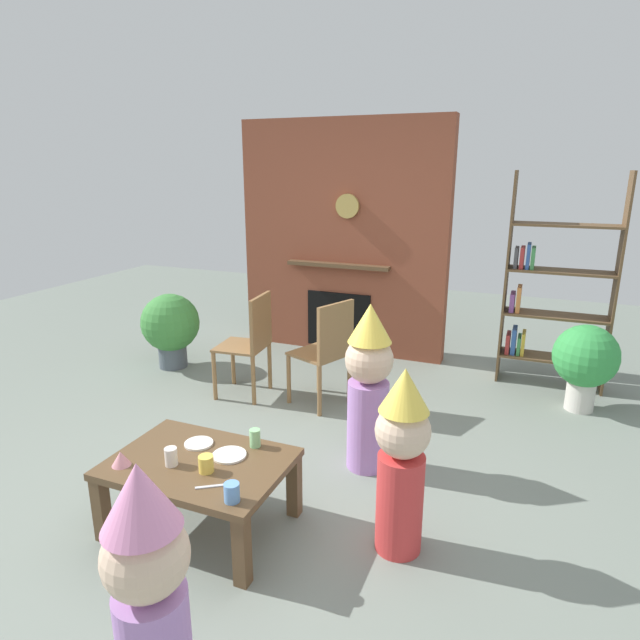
{
  "coord_description": "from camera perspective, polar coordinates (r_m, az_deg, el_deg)",
  "views": [
    {
      "loc": [
        1.41,
        -2.66,
        1.93
      ],
      "look_at": [
        0.15,
        0.4,
        0.98
      ],
      "focal_mm": 30.09,
      "sensor_mm": 36.0,
      "label": 1
    }
  ],
  "objects": [
    {
      "name": "ground_plane",
      "position": [
        3.57,
        -4.88,
        -16.76
      ],
      "size": [
        12.0,
        12.0,
        0.0
      ],
      "primitive_type": "plane",
      "color": "gray"
    },
    {
      "name": "brick_fireplace_feature",
      "position": [
        5.64,
        2.4,
        8.48
      ],
      "size": [
        2.2,
        0.28,
        2.4
      ],
      "color": "brown",
      "rests_on": "ground_plane"
    },
    {
      "name": "bookshelf",
      "position": [
        5.17,
        23.15,
        2.81
      ],
      "size": [
        0.9,
        0.28,
        1.9
      ],
      "color": "brown",
      "rests_on": "ground_plane"
    },
    {
      "name": "coffee_table",
      "position": [
        3.08,
        -12.69,
        -15.41
      ],
      "size": [
        0.94,
        0.67,
        0.41
      ],
      "color": "brown",
      "rests_on": "ground_plane"
    },
    {
      "name": "paper_cup_near_left",
      "position": [
        2.92,
        -12.02,
        -14.73
      ],
      "size": [
        0.08,
        0.08,
        0.09
      ],
      "primitive_type": "cylinder",
      "color": "#F2CC4C",
      "rests_on": "coffee_table"
    },
    {
      "name": "paper_cup_near_right",
      "position": [
        2.68,
        -9.36,
        -17.64
      ],
      "size": [
        0.08,
        0.08,
        0.09
      ],
      "primitive_type": "cylinder",
      "color": "#669EE0",
      "rests_on": "coffee_table"
    },
    {
      "name": "paper_cup_center",
      "position": [
        3.02,
        -15.56,
        -13.83
      ],
      "size": [
        0.07,
        0.07,
        0.1
      ],
      "primitive_type": "cylinder",
      "color": "silver",
      "rests_on": "coffee_table"
    },
    {
      "name": "paper_cup_far_left",
      "position": [
        3.1,
        -6.93,
        -12.35
      ],
      "size": [
        0.06,
        0.06,
        0.1
      ],
      "primitive_type": "cylinder",
      "color": "#8CD18C",
      "rests_on": "coffee_table"
    },
    {
      "name": "paper_plate_front",
      "position": [
        3.2,
        -12.77,
        -12.68
      ],
      "size": [
        0.16,
        0.16,
        0.01
      ],
      "primitive_type": "cylinder",
      "color": "white",
      "rests_on": "coffee_table"
    },
    {
      "name": "paper_plate_rear",
      "position": [
        3.05,
        -9.62,
        -13.97
      ],
      "size": [
        0.19,
        0.19,
        0.01
      ],
      "primitive_type": "cylinder",
      "color": "white",
      "rests_on": "coffee_table"
    },
    {
      "name": "birthday_cake_slice",
      "position": [
        3.1,
        -20.41,
        -13.63
      ],
      "size": [
        0.1,
        0.1,
        0.08
      ],
      "primitive_type": "cone",
      "color": "pink",
      "rests_on": "coffee_table"
    },
    {
      "name": "table_fork",
      "position": [
        2.82,
        -11.56,
        -16.95
      ],
      "size": [
        0.13,
        0.1,
        0.01
      ],
      "primitive_type": "cube",
      "rotation": [
        0.0,
        0.0,
        0.59
      ],
      "color": "silver",
      "rests_on": "coffee_table"
    },
    {
      "name": "child_with_cone_hat",
      "position": [
        2.09,
        -17.65,
        -26.05
      ],
      "size": [
        0.29,
        0.29,
        1.05
      ],
      "rotation": [
        0.0,
        0.0,
        2.04
      ],
      "color": "#B27FCC",
      "rests_on": "ground_plane"
    },
    {
      "name": "child_in_pink",
      "position": [
        2.79,
        8.67,
        -14.22
      ],
      "size": [
        0.28,
        0.28,
        1.01
      ],
      "rotation": [
        0.0,
        0.0,
        -2.92
      ],
      "color": "#D13838",
      "rests_on": "ground_plane"
    },
    {
      "name": "child_by_the_chairs",
      "position": [
        3.47,
        5.18,
        -6.74
      ],
      "size": [
        0.31,
        0.31,
        1.12
      ],
      "rotation": [
        0.0,
        0.0,
        -2.18
      ],
      "color": "#B27FCC",
      "rests_on": "ground_plane"
    },
    {
      "name": "dining_chair_left",
      "position": [
        4.61,
        -7.32,
        -2.06
      ],
      "size": [
        0.44,
        0.44,
        0.9
      ],
      "rotation": [
        0.0,
        0.0,
        3.24
      ],
      "color": "olive",
      "rests_on": "ground_plane"
    },
    {
      "name": "dining_chair_middle",
      "position": [
        4.36,
        0.77,
        -2.97
      ],
      "size": [
        0.52,
        0.52,
        0.9
      ],
      "rotation": [
        0.0,
        0.0,
        2.76
      ],
      "color": "olive",
      "rests_on": "ground_plane"
    },
    {
      "name": "potted_plant_tall",
      "position": [
        4.82,
        26.37,
        -3.78
      ],
      "size": [
        0.51,
        0.51,
        0.72
      ],
      "color": "beige",
      "rests_on": "ground_plane"
    },
    {
      "name": "potted_plant_short",
      "position": [
        5.46,
        -15.61,
        -0.56
      ],
      "size": [
        0.57,
        0.57,
        0.74
      ],
      "color": "#4C5660",
      "rests_on": "ground_plane"
    }
  ]
}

